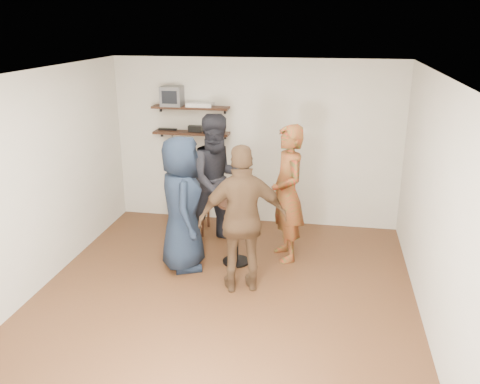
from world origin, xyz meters
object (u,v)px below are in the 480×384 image
at_px(dvd_deck, 200,105).
at_px(person_dark, 218,181).
at_px(crt_monitor, 172,96).
at_px(person_plaid, 287,194).
at_px(radio, 195,129).
at_px(side_table, 193,201).
at_px(person_brown, 243,220).
at_px(drinks_table, 236,224).
at_px(person_navy, 182,204).

distance_m(dvd_deck, person_dark, 1.34).
height_order(crt_monitor, person_plaid, crt_monitor).
xyz_separation_m(radio, side_table, (0.05, -0.47, -1.03)).
bearing_deg(crt_monitor, person_brown, -54.95).
bearing_deg(drinks_table, person_navy, -159.99).
distance_m(person_plaid, person_dark, 1.06).
distance_m(person_dark, person_navy, 0.90).
height_order(crt_monitor, person_dark, crt_monitor).
height_order(crt_monitor, person_brown, crt_monitor).
relative_size(dvd_deck, side_table, 0.65).
bearing_deg(drinks_table, side_table, 131.87).
bearing_deg(person_navy, person_plaid, -88.20).
relative_size(crt_monitor, radio, 1.45).
relative_size(person_plaid, person_brown, 1.03).
distance_m(radio, person_brown, 2.46).
distance_m(side_table, person_dark, 0.77).
bearing_deg(drinks_table, person_dark, 121.31).
bearing_deg(crt_monitor, person_plaid, -31.03).
bearing_deg(side_table, dvd_deck, 86.05).
relative_size(person_dark, person_brown, 1.06).
relative_size(radio, drinks_table, 0.25).
height_order(dvd_deck, person_plaid, dvd_deck).
bearing_deg(person_plaid, person_dark, -131.15).
bearing_deg(drinks_table, dvd_deck, 119.97).
relative_size(crt_monitor, person_dark, 0.17).
xyz_separation_m(radio, person_dark, (0.54, -0.83, -0.56)).
relative_size(dvd_deck, person_brown, 0.22).
xyz_separation_m(drinks_table, person_navy, (-0.66, -0.24, 0.33)).
xyz_separation_m(dvd_deck, person_plaid, (1.47, -1.15, -0.97)).
distance_m(crt_monitor, drinks_table, 2.40).
xyz_separation_m(side_table, person_brown, (1.07, -1.63, 0.41)).
relative_size(dvd_deck, drinks_table, 0.46).
xyz_separation_m(radio, person_brown, (1.12, -2.11, -0.62)).
bearing_deg(dvd_deck, drinks_table, -60.03).
bearing_deg(radio, person_plaid, -36.44).
relative_size(crt_monitor, person_plaid, 0.17).
height_order(drinks_table, person_plaid, person_plaid).
relative_size(side_table, person_navy, 0.35).
relative_size(crt_monitor, person_brown, 0.18).
height_order(person_plaid, person_dark, person_dark).
bearing_deg(person_brown, drinks_table, -90.00).
bearing_deg(side_table, radio, 96.29).
bearing_deg(person_brown, person_plaid, -131.94).
bearing_deg(drinks_table, person_plaid, 23.62).
bearing_deg(radio, drinks_table, -57.54).
relative_size(radio, person_dark, 0.12).
xyz_separation_m(person_navy, person_brown, (0.88, -0.43, 0.01)).
bearing_deg(person_navy, radio, -11.58).
bearing_deg(side_table, person_dark, -35.82).
relative_size(side_table, person_dark, 0.32).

